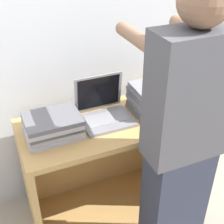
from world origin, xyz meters
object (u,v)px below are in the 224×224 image
at_px(laptop_open, 104,111).
at_px(laptop_stack_right, 156,98).
at_px(person, 181,146).
at_px(laptop_stack_left, 53,126).

relative_size(laptop_open, laptop_stack_right, 0.94).
xyz_separation_m(laptop_open, person, (0.22, -0.52, 0.03)).
bearing_deg(person, laptop_stack_right, 75.16).
distance_m(laptop_open, laptop_stack_right, 0.35).
bearing_deg(laptop_stack_left, person, -40.12).
relative_size(laptop_stack_left, person, 0.19).
height_order(laptop_stack_left, person, person).
bearing_deg(laptop_open, person, -66.93).
bearing_deg(person, laptop_open, 113.07).
xyz_separation_m(laptop_stack_left, laptop_stack_right, (0.69, 0.00, 0.03)).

